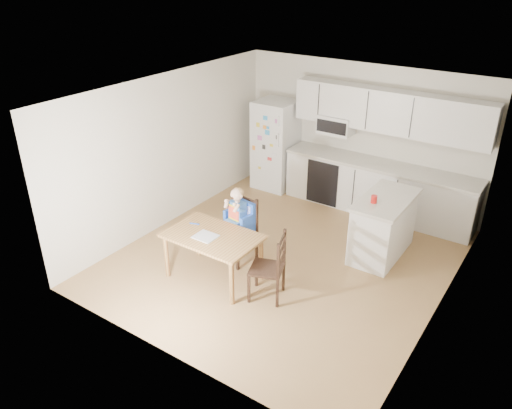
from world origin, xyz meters
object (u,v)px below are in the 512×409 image
object	(u,v)px
kitchen_island	(383,226)
chair_side	(274,263)
dining_table	(213,241)
refrigerator	(276,145)
red_cup	(374,199)
chair_booster	(240,216)

from	to	relation	value
kitchen_island	chair_side	world-z (taller)	chair_side
kitchen_island	dining_table	size ratio (longest dim) A/B	0.99
kitchen_island	dining_table	world-z (taller)	kitchen_island
refrigerator	kitchen_island	distance (m)	2.98
chair_side	red_cup	bearing A→B (deg)	138.28
dining_table	chair_side	size ratio (longest dim) A/B	1.35
kitchen_island	chair_side	bearing A→B (deg)	-112.37
kitchen_island	red_cup	bearing A→B (deg)	-112.09
chair_side	kitchen_island	bearing A→B (deg)	138.33
dining_table	chair_booster	world-z (taller)	chair_booster
dining_table	chair_booster	distance (m)	0.63
dining_table	chair_side	distance (m)	0.95
chair_booster	dining_table	bearing A→B (deg)	-81.64
refrigerator	dining_table	xyz separation A→B (m)	(0.98, -3.16, -0.25)
dining_table	chair_side	bearing A→B (deg)	4.95
refrigerator	dining_table	distance (m)	3.32
red_cup	chair_side	bearing A→B (deg)	-112.41
kitchen_island	red_cup	xyz separation A→B (m)	(-0.10, -0.25, 0.52)
chair_booster	chair_side	xyz separation A→B (m)	(0.93, -0.54, -0.17)
red_cup	kitchen_island	bearing A→B (deg)	67.91
red_cup	chair_side	size ratio (longest dim) A/B	0.12
red_cup	chair_booster	distance (m)	1.94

